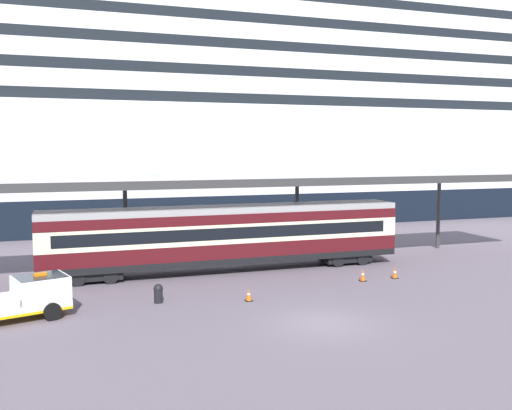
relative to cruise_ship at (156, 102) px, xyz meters
The scene contains 9 objects.
ground_plane 44.79m from the cruise_ship, 89.41° to the right, with size 400.00×400.00×0.00m, color slate.
cruise_ship is the anchor object (origin of this frame).
platform_canopy 31.62m from the cruise_ship, 91.15° to the right, with size 47.36×5.28×6.15m.
train_carriage 32.97m from the cruise_ship, 91.14° to the right, with size 22.55×2.81×4.11m.
service_truck 41.64m from the cruise_ship, 107.91° to the right, with size 5.56×3.44×2.02m.
traffic_cone_near 39.37m from the cruise_ship, 77.16° to the right, with size 0.36×0.36×0.67m.
traffic_cone_mid 40.40m from the cruise_ship, 92.25° to the right, with size 0.36×0.36×0.61m.
traffic_cone_far 38.97m from the cruise_ship, 80.43° to the right, with size 0.36×0.36×0.72m.
quay_bollard 39.66m from the cruise_ship, 99.01° to the right, with size 0.48×0.48×0.96m.
Camera 1 is at (-10.72, -22.31, 7.72)m, focal length 39.95 mm.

